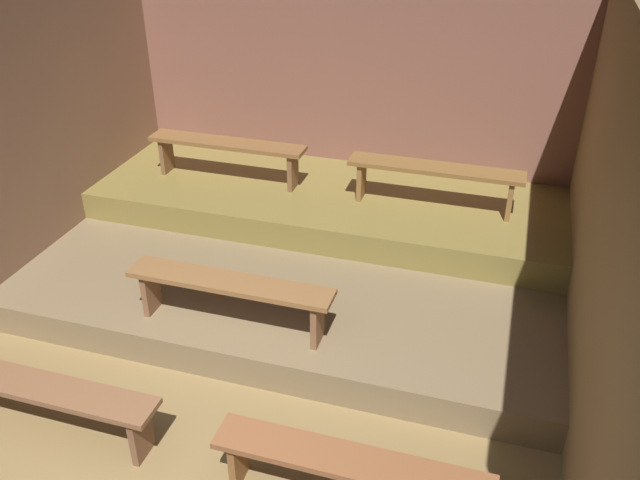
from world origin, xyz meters
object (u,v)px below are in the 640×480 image
bench_floor_left (42,394)px  bench_middle_right (435,174)px  bench_middle_left (227,149)px  bench_floor_right (351,469)px  bench_lower_center (230,290)px

bench_floor_left → bench_middle_right: bearing=55.6°
bench_middle_left → bench_floor_right: bearing=-55.6°
bench_floor_right → bench_middle_left: (-2.24, 3.27, 0.57)m
bench_floor_left → bench_middle_right: size_ratio=1.03×
bench_floor_left → bench_middle_right: bench_middle_right is taller
bench_floor_left → bench_middle_left: size_ratio=1.03×
bench_floor_right → bench_middle_left: bearing=124.4°
bench_floor_right → bench_middle_right: bearing=90.3°
bench_floor_right → bench_lower_center: 1.82m
bench_lower_center → bench_middle_right: bench_middle_right is taller
bench_floor_left → bench_floor_right: bearing=0.0°
bench_floor_right → bench_middle_right: 3.31m
bench_lower_center → bench_middle_right: (1.31, 2.05, 0.29)m
bench_middle_right → bench_lower_center: bearing=-122.5°
bench_lower_center → bench_middle_right: bearing=57.5°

